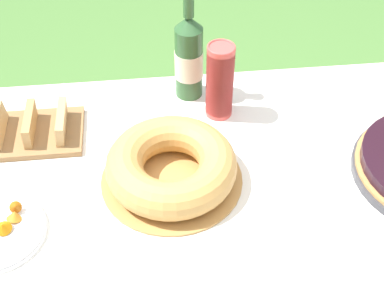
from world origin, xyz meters
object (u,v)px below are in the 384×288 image
at_px(bread_board, 31,130).
at_px(cup_stack, 220,81).
at_px(cider_bottle_green, 189,57).
at_px(bundt_cake, 171,166).

bearing_deg(bread_board, cup_stack, 4.63).
bearing_deg(cup_stack, bread_board, -175.37).
height_order(cup_stack, bread_board, cup_stack).
bearing_deg(bread_board, cider_bottle_green, 17.65).
distance_m(bundt_cake, cup_stack, 0.28).
relative_size(cup_stack, bread_board, 0.83).
distance_m(cup_stack, bread_board, 0.50).
distance_m(cider_bottle_green, bread_board, 0.46).
relative_size(cup_stack, cider_bottle_green, 0.66).
xyz_separation_m(cider_bottle_green, bread_board, (-0.42, -0.13, -0.10)).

